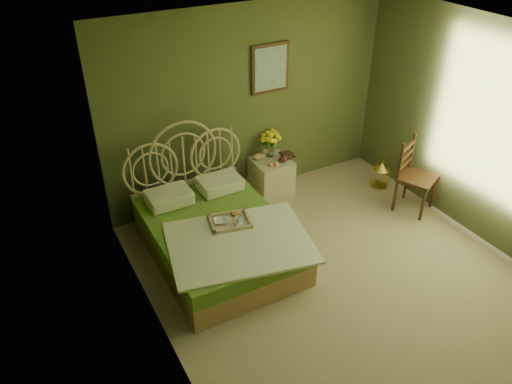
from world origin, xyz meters
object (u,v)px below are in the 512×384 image
nightstand (271,172)px  birdcage (381,175)px  bed (217,234)px  chair (414,170)px

nightstand → birdcage: size_ratio=2.57×
birdcage → nightstand: bearing=158.8°
bed → birdcage: size_ratio=5.73×
birdcage → chair: bearing=-90.0°
nightstand → bed: bearing=-145.0°
nightstand → chair: size_ratio=0.97×
bed → chair: size_ratio=2.15×
nightstand → chair: 1.91m
bed → birdcage: bearing=5.8°
chair → birdcage: chair is taller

